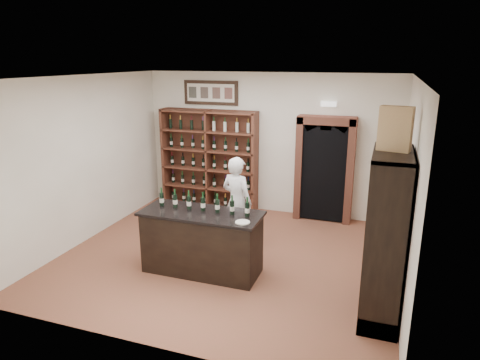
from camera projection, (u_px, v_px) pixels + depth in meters
name	position (u px, v px, depth m)	size (l,w,h in m)	color
floor	(228.00, 257.00, 7.32)	(5.50, 5.50, 0.00)	brown
ceiling	(226.00, 77.00, 6.49)	(5.50, 5.50, 0.00)	white
wall_back	(268.00, 144.00, 9.18)	(5.50, 0.04, 3.00)	white
wall_left	(86.00, 160.00, 7.77)	(0.04, 5.00, 3.00)	white
wall_right	(409.00, 189.00, 6.04)	(0.04, 5.00, 3.00)	white
wine_shelf	(210.00, 159.00, 9.54)	(2.20, 0.38, 2.20)	#592E1E
framed_picture	(211.00, 93.00, 9.27)	(1.25, 0.04, 0.52)	black
arched_doorway	(325.00, 167.00, 8.73)	(1.17, 0.35, 2.17)	black
emergency_light	(329.00, 104.00, 8.46)	(0.30, 0.10, 0.10)	white
tasting_counter	(202.00, 242.00, 6.70)	(1.88, 0.78, 1.00)	black
counter_bottle_0	(162.00, 199.00, 6.83)	(0.07, 0.07, 0.30)	black
counter_bottle_1	(175.00, 201.00, 6.75)	(0.07, 0.07, 0.30)	black
counter_bottle_2	(189.00, 202.00, 6.67)	(0.07, 0.07, 0.30)	black
counter_bottle_3	(203.00, 204.00, 6.60)	(0.07, 0.07, 0.30)	black
counter_bottle_4	(217.00, 206.00, 6.52)	(0.07, 0.07, 0.30)	black
counter_bottle_5	(232.00, 207.00, 6.45)	(0.07, 0.07, 0.30)	black
counter_bottle_6	(247.00, 209.00, 6.37)	(0.07, 0.07, 0.30)	black
side_cabinet	(386.00, 262.00, 5.50)	(0.48, 1.20, 2.20)	black
shopkeeper	(237.00, 202.00, 7.56)	(0.60, 0.39, 1.65)	white
plate	(243.00, 222.00, 6.13)	(0.21, 0.21, 0.02)	beige
wine_crate	(395.00, 129.00, 5.09)	(0.38, 0.16, 0.54)	tan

